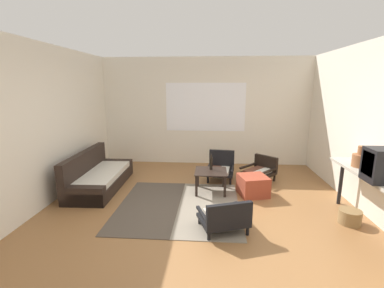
{
  "coord_description": "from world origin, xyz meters",
  "views": [
    {
      "loc": [
        0.17,
        -3.84,
        2.0
      ],
      "look_at": [
        -0.19,
        1.01,
        0.94
      ],
      "focal_mm": 25.16,
      "sensor_mm": 36.0,
      "label": 1
    }
  ],
  "objects_px": {
    "ottoman_orange": "(253,186)",
    "console_shelf": "(373,181)",
    "glass_bottle": "(211,163)",
    "coffee_table": "(211,175)",
    "armchair_corner": "(260,170)",
    "armchair_by_window": "(221,167)",
    "clay_vase": "(361,159)",
    "armchair_striped_foreground": "(225,217)",
    "wicker_basket": "(350,217)",
    "couch": "(98,177)"
  },
  "relations": [
    {
      "from": "armchair_by_window",
      "to": "armchair_striped_foreground",
      "type": "distance_m",
      "value": 2.2
    },
    {
      "from": "ottoman_orange",
      "to": "wicker_basket",
      "type": "height_order",
      "value": "ottoman_orange"
    },
    {
      "from": "coffee_table",
      "to": "console_shelf",
      "type": "height_order",
      "value": "console_shelf"
    },
    {
      "from": "couch",
      "to": "armchair_corner",
      "type": "bearing_deg",
      "value": 11.13
    },
    {
      "from": "armchair_corner",
      "to": "wicker_basket",
      "type": "distance_m",
      "value": 2.05
    },
    {
      "from": "couch",
      "to": "coffee_table",
      "type": "bearing_deg",
      "value": -1.58
    },
    {
      "from": "coffee_table",
      "to": "ottoman_orange",
      "type": "bearing_deg",
      "value": -7.42
    },
    {
      "from": "armchair_corner",
      "to": "wicker_basket",
      "type": "relative_size",
      "value": 2.6
    },
    {
      "from": "armchair_striped_foreground",
      "to": "wicker_basket",
      "type": "relative_size",
      "value": 2.44
    },
    {
      "from": "armchair_by_window",
      "to": "clay_vase",
      "type": "bearing_deg",
      "value": -39.18
    },
    {
      "from": "armchair_by_window",
      "to": "console_shelf",
      "type": "distance_m",
      "value": 2.86
    },
    {
      "from": "coffee_table",
      "to": "armchair_by_window",
      "type": "bearing_deg",
      "value": 74.13
    },
    {
      "from": "coffee_table",
      "to": "armchair_corner",
      "type": "relative_size",
      "value": 0.73
    },
    {
      "from": "armchair_corner",
      "to": "clay_vase",
      "type": "xyz_separation_m",
      "value": [
        1.16,
        -1.59,
        0.69
      ]
    },
    {
      "from": "console_shelf",
      "to": "glass_bottle",
      "type": "distance_m",
      "value": 2.58
    },
    {
      "from": "couch",
      "to": "armchair_corner",
      "type": "distance_m",
      "value": 3.37
    },
    {
      "from": "console_shelf",
      "to": "armchair_corner",
      "type": "bearing_deg",
      "value": 120.7
    },
    {
      "from": "ottoman_orange",
      "to": "wicker_basket",
      "type": "xyz_separation_m",
      "value": [
        1.28,
        -0.97,
        -0.08
      ]
    },
    {
      "from": "glass_bottle",
      "to": "coffee_table",
      "type": "bearing_deg",
      "value": -91.07
    },
    {
      "from": "console_shelf",
      "to": "wicker_basket",
      "type": "distance_m",
      "value": 0.67
    },
    {
      "from": "coffee_table",
      "to": "console_shelf",
      "type": "xyz_separation_m",
      "value": [
        2.21,
        -1.24,
        0.39
      ]
    },
    {
      "from": "couch",
      "to": "glass_bottle",
      "type": "bearing_deg",
      "value": 0.53
    },
    {
      "from": "armchair_corner",
      "to": "console_shelf",
      "type": "distance_m",
      "value": 2.32
    },
    {
      "from": "console_shelf",
      "to": "glass_bottle",
      "type": "relative_size",
      "value": 6.06
    },
    {
      "from": "armchair_striped_foreground",
      "to": "console_shelf",
      "type": "distance_m",
      "value": 2.09
    },
    {
      "from": "couch",
      "to": "console_shelf",
      "type": "bearing_deg",
      "value": -16.25
    },
    {
      "from": "couch",
      "to": "armchair_striped_foreground",
      "type": "height_order",
      "value": "couch"
    },
    {
      "from": "console_shelf",
      "to": "coffee_table",
      "type": "bearing_deg",
      "value": 150.79
    },
    {
      "from": "clay_vase",
      "to": "armchair_corner",
      "type": "bearing_deg",
      "value": 126.15
    },
    {
      "from": "armchair_by_window",
      "to": "armchair_corner",
      "type": "height_order",
      "value": "armchair_by_window"
    },
    {
      "from": "ottoman_orange",
      "to": "armchair_by_window",
      "type": "bearing_deg",
      "value": 123.56
    },
    {
      "from": "armchair_striped_foreground",
      "to": "console_shelf",
      "type": "relative_size",
      "value": 0.42
    },
    {
      "from": "armchair_corner",
      "to": "wicker_basket",
      "type": "xyz_separation_m",
      "value": [
        1.01,
        -1.78,
        -0.14
      ]
    },
    {
      "from": "coffee_table",
      "to": "armchair_by_window",
      "type": "xyz_separation_m",
      "value": [
        0.22,
        0.76,
        -0.08
      ]
    },
    {
      "from": "couch",
      "to": "glass_bottle",
      "type": "relative_size",
      "value": 6.18
    },
    {
      "from": "armchair_corner",
      "to": "glass_bottle",
      "type": "relative_size",
      "value": 2.7
    },
    {
      "from": "couch",
      "to": "clay_vase",
      "type": "height_order",
      "value": "clay_vase"
    },
    {
      "from": "armchair_corner",
      "to": "glass_bottle",
      "type": "xyz_separation_m",
      "value": [
        -1.05,
        -0.63,
        0.31
      ]
    },
    {
      "from": "couch",
      "to": "glass_bottle",
      "type": "height_order",
      "value": "couch"
    },
    {
      "from": "couch",
      "to": "armchair_by_window",
      "type": "bearing_deg",
      "value": 15.75
    },
    {
      "from": "armchair_striped_foreground",
      "to": "console_shelf",
      "type": "bearing_deg",
      "value": 5.93
    },
    {
      "from": "armchair_corner",
      "to": "glass_bottle",
      "type": "bearing_deg",
      "value": -149.18
    },
    {
      "from": "ottoman_orange",
      "to": "console_shelf",
      "type": "bearing_deg",
      "value": -38.48
    },
    {
      "from": "armchair_striped_foreground",
      "to": "armchair_corner",
      "type": "xyz_separation_m",
      "value": [
        0.85,
        2.16,
        0.02
      ]
    },
    {
      "from": "ottoman_orange",
      "to": "glass_bottle",
      "type": "relative_size",
      "value": 1.61
    },
    {
      "from": "armchair_corner",
      "to": "wicker_basket",
      "type": "bearing_deg",
      "value": -60.55
    },
    {
      "from": "ottoman_orange",
      "to": "console_shelf",
      "type": "relative_size",
      "value": 0.27
    },
    {
      "from": "ottoman_orange",
      "to": "glass_bottle",
      "type": "bearing_deg",
      "value": 166.7
    },
    {
      "from": "console_shelf",
      "to": "ottoman_orange",
      "type": "bearing_deg",
      "value": 141.52
    },
    {
      "from": "console_shelf",
      "to": "wicker_basket",
      "type": "relative_size",
      "value": 5.83
    }
  ]
}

